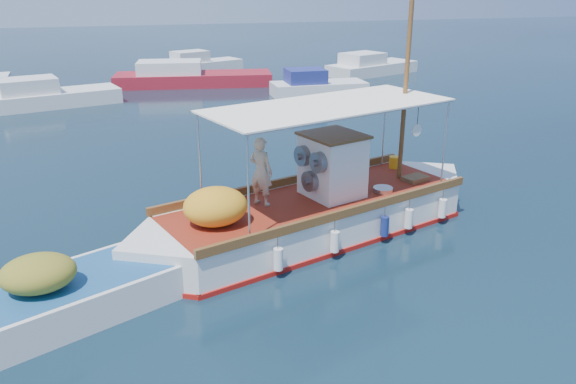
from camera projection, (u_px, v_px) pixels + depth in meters
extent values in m
plane|color=black|center=(318.00, 235.00, 15.08)|extent=(160.00, 160.00, 0.00)
cube|color=white|center=(315.00, 220.00, 15.10)|extent=(8.62, 5.09, 1.20)
cube|color=white|center=(173.00, 259.00, 12.96)|extent=(2.60, 2.60, 1.20)
cube|color=white|center=(422.00, 190.00, 17.24)|extent=(2.60, 2.60, 1.20)
cube|color=#A5150F|center=(315.00, 232.00, 15.23)|extent=(8.75, 5.21, 0.20)
cube|color=maroon|center=(316.00, 200.00, 14.90)|extent=(8.56, 4.88, 0.07)
cube|color=brown|center=(287.00, 181.00, 15.92)|extent=(7.93, 2.63, 0.22)
cube|color=brown|center=(349.00, 212.00, 13.78)|extent=(7.93, 2.63, 0.22)
cube|color=white|center=(333.00, 166.00, 14.88)|extent=(1.68, 1.75, 1.64)
cube|color=brown|center=(333.00, 135.00, 14.58)|extent=(1.82, 1.89, 0.07)
cylinder|color=slate|center=(319.00, 162.00, 14.13)|extent=(0.39, 0.59, 0.55)
cylinder|color=slate|center=(303.00, 156.00, 14.67)|extent=(0.39, 0.59, 0.55)
cylinder|color=slate|center=(311.00, 181.00, 14.61)|extent=(0.39, 0.59, 0.55)
cylinder|color=brown|center=(406.00, 85.00, 15.53)|extent=(0.16, 0.16, 5.45)
cylinder|color=brown|center=(381.00, 104.00, 15.22)|extent=(1.90, 0.68, 0.09)
cylinder|color=silver|center=(200.00, 161.00, 13.96)|extent=(0.06, 0.06, 2.45)
cylinder|color=silver|center=(248.00, 189.00, 12.10)|extent=(0.06, 0.06, 2.45)
cylinder|color=silver|center=(384.00, 127.00, 17.21)|extent=(0.06, 0.06, 2.45)
cylinder|color=silver|center=(445.00, 145.00, 15.35)|extent=(0.06, 0.06, 2.45)
cube|color=white|center=(329.00, 105.00, 14.21)|extent=(6.93, 4.46, 0.04)
ellipsoid|color=orange|center=(215.00, 207.00, 13.18)|extent=(1.85, 1.70, 0.92)
cube|color=orange|center=(343.00, 176.00, 16.02)|extent=(0.32, 0.27, 0.44)
cylinder|color=orange|center=(394.00, 162.00, 17.30)|extent=(0.41, 0.41, 0.37)
cube|color=brown|center=(415.00, 179.00, 16.24)|extent=(0.83, 0.68, 0.13)
cylinder|color=#B2B2B2|center=(383.00, 190.00, 15.37)|extent=(0.69, 0.69, 0.13)
cylinder|color=white|center=(417.00, 130.00, 14.63)|extent=(0.32, 0.13, 0.33)
cylinder|color=white|center=(278.00, 259.00, 12.73)|extent=(0.27, 0.27, 0.52)
cylinder|color=navy|center=(385.00, 226.00, 14.45)|extent=(0.27, 0.27, 0.52)
cylinder|color=white|center=(442.00, 208.00, 15.59)|extent=(0.27, 0.27, 0.52)
imported|color=#BBB69B|center=(261.00, 171.00, 14.21)|extent=(0.76, 0.77, 1.79)
cube|color=white|center=(88.00, 296.00, 11.65)|extent=(5.38, 3.86, 0.98)
cube|color=white|center=(192.00, 259.00, 13.19)|extent=(1.78, 1.78, 0.98)
cube|color=#1D5288|center=(85.00, 276.00, 11.49)|extent=(5.29, 3.67, 0.05)
ellipsoid|color=olive|center=(38.00, 273.00, 10.82)|extent=(1.80, 1.67, 0.72)
cube|color=silver|center=(52.00, 101.00, 30.58)|extent=(7.48, 4.19, 1.00)
cube|color=silver|center=(28.00, 86.00, 29.74)|extent=(3.28, 2.72, 0.80)
cube|color=maroon|center=(194.00, 81.00, 36.66)|extent=(10.34, 4.32, 1.00)
cube|color=silver|center=(170.00, 67.00, 36.16)|extent=(4.33, 2.97, 0.80)
cube|color=silver|center=(319.00, 91.00, 33.37)|extent=(5.62, 2.40, 1.00)
cube|color=navy|center=(305.00, 76.00, 32.86)|extent=(2.29, 1.95, 0.80)
cube|color=silver|center=(372.00, 70.00, 41.14)|extent=(7.54, 5.09, 1.00)
cube|color=silver|center=(363.00, 59.00, 40.20)|extent=(3.46, 3.12, 0.80)
cube|color=silver|center=(202.00, 68.00, 42.12)|extent=(6.48, 4.19, 1.00)
cube|color=silver|center=(190.00, 57.00, 41.26)|extent=(2.93, 2.51, 0.80)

